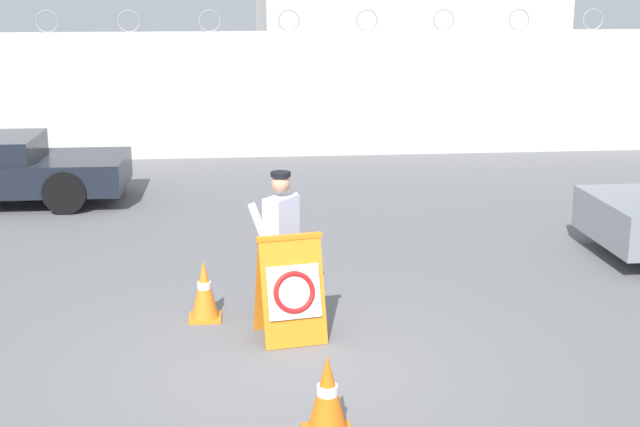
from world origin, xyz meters
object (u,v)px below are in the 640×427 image
security_guard (281,238)px  traffic_cone_mid (204,290)px  barricade_sign (291,288)px  traffic_cone_near (327,397)px

security_guard → traffic_cone_mid: bearing=-49.8°
barricade_sign → traffic_cone_mid: size_ratio=1.65×
barricade_sign → traffic_cone_mid: barricade_sign is taller
barricade_sign → security_guard: size_ratio=0.68×
traffic_cone_mid → traffic_cone_near: bearing=-69.0°
traffic_cone_near → traffic_cone_mid: size_ratio=1.06×
traffic_cone_near → traffic_cone_mid: (-1.08, 2.82, -0.02)m
traffic_cone_near → barricade_sign: bearing=94.1°
security_guard → traffic_cone_near: 2.91m
traffic_cone_near → traffic_cone_mid: 3.02m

